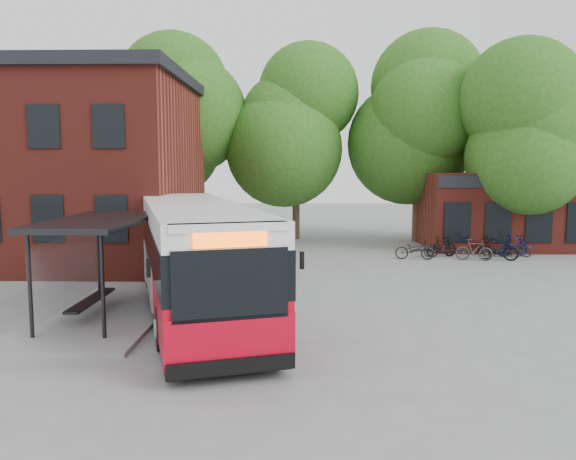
{
  "coord_description": "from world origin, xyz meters",
  "views": [
    {
      "loc": [
        1.21,
        -16.71,
        4.32
      ],
      "look_at": [
        0.78,
        3.86,
        2.0
      ],
      "focal_mm": 35.0,
      "sensor_mm": 36.0,
      "label": 1
    }
  ],
  "objects_px": {
    "bicycle_6": "(516,248)",
    "bicycle_2": "(439,248)",
    "bicycle_7": "(514,245)",
    "bicycle_1": "(442,247)",
    "city_bus": "(194,257)",
    "bicycle_0": "(415,250)",
    "bus_shelter": "(100,268)",
    "bicycle_5": "(498,249)",
    "bicycle_4": "(477,245)",
    "bicycle_3": "(474,250)"
  },
  "relations": [
    {
      "from": "bicycle_5",
      "to": "bicycle_6",
      "type": "height_order",
      "value": "bicycle_5"
    },
    {
      "from": "bicycle_7",
      "to": "bicycle_4",
      "type": "bearing_deg",
      "value": 49.19
    },
    {
      "from": "bicycle_6",
      "to": "bicycle_7",
      "type": "bearing_deg",
      "value": 11.67
    },
    {
      "from": "bicycle_3",
      "to": "bicycle_5",
      "type": "bearing_deg",
      "value": -71.38
    },
    {
      "from": "bus_shelter",
      "to": "bicycle_5",
      "type": "xyz_separation_m",
      "value": [
        14.93,
        10.18,
        -0.9
      ]
    },
    {
      "from": "bicycle_4",
      "to": "bicycle_7",
      "type": "distance_m",
      "value": 1.71
    },
    {
      "from": "bicycle_0",
      "to": "bicycle_4",
      "type": "bearing_deg",
      "value": -57.79
    },
    {
      "from": "bicycle_0",
      "to": "bus_shelter",
      "type": "bearing_deg",
      "value": 140.52
    },
    {
      "from": "bicycle_1",
      "to": "bicycle_2",
      "type": "distance_m",
      "value": 0.28
    },
    {
      "from": "bicycle_0",
      "to": "bicycle_4",
      "type": "xyz_separation_m",
      "value": [
        3.37,
        1.55,
        0.01
      ]
    },
    {
      "from": "bicycle_7",
      "to": "bicycle_3",
      "type": "bearing_deg",
      "value": 96.39
    },
    {
      "from": "bicycle_3",
      "to": "bicycle_5",
      "type": "distance_m",
      "value": 1.13
    },
    {
      "from": "bicycle_4",
      "to": "bicycle_5",
      "type": "distance_m",
      "value": 1.8
    },
    {
      "from": "bicycle_0",
      "to": "bicycle_5",
      "type": "xyz_separation_m",
      "value": [
        3.82,
        -0.19,
        0.08
      ]
    },
    {
      "from": "city_bus",
      "to": "bicycle_2",
      "type": "distance_m",
      "value": 14.45
    },
    {
      "from": "city_bus",
      "to": "bicycle_6",
      "type": "height_order",
      "value": "city_bus"
    },
    {
      "from": "bicycle_2",
      "to": "bicycle_7",
      "type": "bearing_deg",
      "value": -100.56
    },
    {
      "from": "city_bus",
      "to": "bicycle_3",
      "type": "xyz_separation_m",
      "value": [
        11.29,
        9.14,
        -1.12
      ]
    },
    {
      "from": "city_bus",
      "to": "bicycle_5",
      "type": "distance_m",
      "value": 15.49
    },
    {
      "from": "city_bus",
      "to": "bicycle_6",
      "type": "distance_m",
      "value": 17.08
    },
    {
      "from": "bicycle_1",
      "to": "bicycle_3",
      "type": "distance_m",
      "value": 1.6
    },
    {
      "from": "bicycle_4",
      "to": "bicycle_6",
      "type": "bearing_deg",
      "value": -91.73
    },
    {
      "from": "bicycle_4",
      "to": "bicycle_7",
      "type": "xyz_separation_m",
      "value": [
        1.62,
        -0.54,
        0.06
      ]
    },
    {
      "from": "bus_shelter",
      "to": "city_bus",
      "type": "relative_size",
      "value": 0.55
    },
    {
      "from": "bicycle_3",
      "to": "bicycle_7",
      "type": "distance_m",
      "value": 2.63
    },
    {
      "from": "bus_shelter",
      "to": "bicycle_5",
      "type": "distance_m",
      "value": 18.09
    },
    {
      "from": "bicycle_0",
      "to": "bicycle_2",
      "type": "height_order",
      "value": "bicycle_0"
    },
    {
      "from": "bus_shelter",
      "to": "city_bus",
      "type": "height_order",
      "value": "city_bus"
    },
    {
      "from": "bicycle_2",
      "to": "bicycle_5",
      "type": "xyz_separation_m",
      "value": [
        2.44,
        -1.18,
        0.13
      ]
    },
    {
      "from": "bicycle_6",
      "to": "bicycle_5",
      "type": "bearing_deg",
      "value": 133.37
    },
    {
      "from": "city_bus",
      "to": "bicycle_0",
      "type": "bearing_deg",
      "value": 30.35
    },
    {
      "from": "bicycle_2",
      "to": "bicycle_7",
      "type": "xyz_separation_m",
      "value": [
        3.61,
        0.02,
        0.12
      ]
    },
    {
      "from": "bicycle_6",
      "to": "bicycle_2",
      "type": "bearing_deg",
      "value": 90.22
    },
    {
      "from": "bicycle_5",
      "to": "bicycle_7",
      "type": "distance_m",
      "value": 1.68
    },
    {
      "from": "bicycle_5",
      "to": "bicycle_6",
      "type": "xyz_separation_m",
      "value": [
        1.2,
        1.04,
        -0.12
      ]
    },
    {
      "from": "bicycle_2",
      "to": "bus_shelter",
      "type": "bearing_deg",
      "value": 121.38
    },
    {
      "from": "bicycle_1",
      "to": "bicycle_3",
      "type": "relative_size",
      "value": 1.0
    },
    {
      "from": "bicycle_1",
      "to": "bicycle_6",
      "type": "xyz_separation_m",
      "value": [
        3.58,
        0.12,
        -0.07
      ]
    },
    {
      "from": "city_bus",
      "to": "bicycle_2",
      "type": "relative_size",
      "value": 8.06
    },
    {
      "from": "bicycle_2",
      "to": "city_bus",
      "type": "bearing_deg",
      "value": 125.24
    },
    {
      "from": "bus_shelter",
      "to": "bicycle_4",
      "type": "bearing_deg",
      "value": 39.47
    },
    {
      "from": "city_bus",
      "to": "bicycle_0",
      "type": "relative_size",
      "value": 7.13
    },
    {
      "from": "bicycle_4",
      "to": "bicycle_6",
      "type": "relative_size",
      "value": 1.14
    },
    {
      "from": "bicycle_1",
      "to": "bicycle_2",
      "type": "bearing_deg",
      "value": -9.26
    },
    {
      "from": "bus_shelter",
      "to": "bicycle_5",
      "type": "relative_size",
      "value": 3.86
    },
    {
      "from": "bicycle_0",
      "to": "bicycle_2",
      "type": "relative_size",
      "value": 1.13
    },
    {
      "from": "bicycle_7",
      "to": "bicycle_6",
      "type": "bearing_deg",
      "value": 166.75
    },
    {
      "from": "bus_shelter",
      "to": "bicycle_1",
      "type": "distance_m",
      "value": 16.78
    },
    {
      "from": "bus_shelter",
      "to": "bicycle_4",
      "type": "xyz_separation_m",
      "value": [
        14.48,
        11.92,
        -0.97
      ]
    },
    {
      "from": "bus_shelter",
      "to": "bicycle_2",
      "type": "distance_m",
      "value": 16.92
    }
  ]
}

